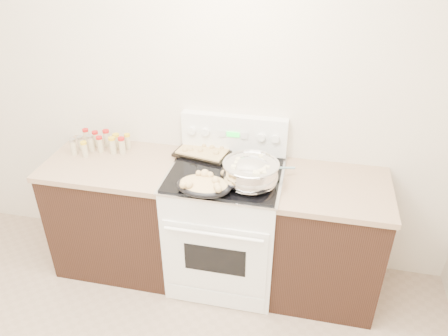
# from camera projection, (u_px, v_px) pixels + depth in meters

# --- Properties ---
(room_shell) EXTENTS (4.10, 3.60, 2.75)m
(room_shell) POSITION_uv_depth(u_px,v_px,m) (31.00, 183.00, 1.42)
(room_shell) COLOR beige
(room_shell) RESTS_ON ground
(counter_left) EXTENTS (0.93, 0.67, 0.92)m
(counter_left) POSITION_uv_depth(u_px,v_px,m) (120.00, 212.00, 3.35)
(counter_left) COLOR black
(counter_left) RESTS_ON ground
(counter_right) EXTENTS (0.73, 0.67, 0.92)m
(counter_right) POSITION_uv_depth(u_px,v_px,m) (327.00, 241.00, 3.07)
(counter_right) COLOR black
(counter_right) RESTS_ON ground
(kitchen_range) EXTENTS (0.78, 0.73, 1.22)m
(kitchen_range) POSITION_uv_depth(u_px,v_px,m) (226.00, 224.00, 3.18)
(kitchen_range) COLOR white
(kitchen_range) RESTS_ON ground
(mixing_bowl) EXTENTS (0.40, 0.40, 0.21)m
(mixing_bowl) POSITION_uv_depth(u_px,v_px,m) (251.00, 174.00, 2.76)
(mixing_bowl) COLOR silver
(mixing_bowl) RESTS_ON kitchen_range
(roasting_pan) EXTENTS (0.35, 0.25, 0.12)m
(roasting_pan) POSITION_uv_depth(u_px,v_px,m) (204.00, 185.00, 2.71)
(roasting_pan) COLOR black
(roasting_pan) RESTS_ON kitchen_range
(baking_sheet) EXTENTS (0.43, 0.33, 0.06)m
(baking_sheet) POSITION_uv_depth(u_px,v_px,m) (204.00, 151.00, 3.15)
(baking_sheet) COLOR black
(baking_sheet) RESTS_ON kitchen_range
(wooden_spoon) EXTENTS (0.08, 0.26, 0.04)m
(wooden_spoon) POSITION_uv_depth(u_px,v_px,m) (226.00, 170.00, 2.93)
(wooden_spoon) COLOR tan
(wooden_spoon) RESTS_ON kitchen_range
(blue_ladle) EXTENTS (0.26, 0.19, 0.11)m
(blue_ladle) POSITION_uv_depth(u_px,v_px,m) (262.00, 174.00, 2.85)
(blue_ladle) COLOR #77A1B2
(blue_ladle) RESTS_ON kitchen_range
(spice_jars) EXTENTS (0.39, 0.23, 0.13)m
(spice_jars) POSITION_uv_depth(u_px,v_px,m) (100.00, 143.00, 3.22)
(spice_jars) COLOR #BFB28C
(spice_jars) RESTS_ON counter_left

